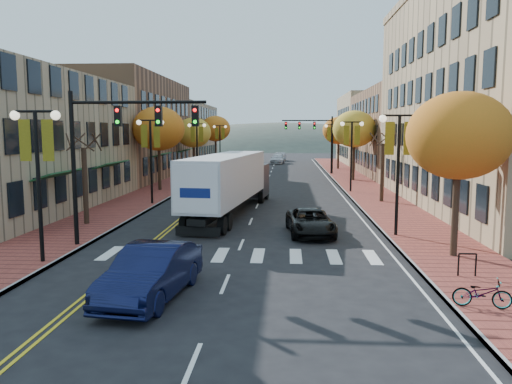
% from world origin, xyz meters
% --- Properties ---
extents(ground, '(200.00, 200.00, 0.00)m').
position_xyz_m(ground, '(0.00, 0.00, 0.00)').
color(ground, black).
rests_on(ground, ground).
extents(sidewalk_left, '(4.00, 85.00, 0.15)m').
position_xyz_m(sidewalk_left, '(-9.00, 32.50, 0.07)').
color(sidewalk_left, brown).
rests_on(sidewalk_left, ground).
extents(sidewalk_right, '(4.00, 85.00, 0.15)m').
position_xyz_m(sidewalk_right, '(9.00, 32.50, 0.07)').
color(sidewalk_right, brown).
rests_on(sidewalk_right, ground).
extents(building_left_mid, '(12.00, 24.00, 11.00)m').
position_xyz_m(building_left_mid, '(-17.00, 36.00, 5.50)').
color(building_left_mid, brown).
rests_on(building_left_mid, ground).
extents(building_left_far, '(12.00, 26.00, 9.50)m').
position_xyz_m(building_left_far, '(-17.00, 61.00, 4.75)').
color(building_left_far, '#9E8966').
rests_on(building_left_far, ground).
extents(building_right_mid, '(15.00, 24.00, 10.00)m').
position_xyz_m(building_right_mid, '(18.50, 42.00, 5.00)').
color(building_right_mid, brown).
rests_on(building_right_mid, ground).
extents(building_right_far, '(15.00, 20.00, 11.00)m').
position_xyz_m(building_right_far, '(18.50, 64.00, 5.50)').
color(building_right_far, '#9E8966').
rests_on(building_right_far, ground).
extents(tree_left_a, '(0.28, 0.28, 4.20)m').
position_xyz_m(tree_left_a, '(-9.00, 8.00, 2.25)').
color(tree_left_a, '#382619').
rests_on(tree_left_a, sidewalk_left).
extents(tree_left_b, '(4.48, 4.48, 7.21)m').
position_xyz_m(tree_left_b, '(-9.00, 24.00, 5.45)').
color(tree_left_b, '#382619').
rests_on(tree_left_b, sidewalk_left).
extents(tree_left_c, '(4.16, 4.16, 6.69)m').
position_xyz_m(tree_left_c, '(-9.00, 40.00, 5.05)').
color(tree_left_c, '#382619').
rests_on(tree_left_c, sidewalk_left).
extents(tree_left_d, '(4.61, 4.61, 7.42)m').
position_xyz_m(tree_left_d, '(-9.00, 58.00, 5.60)').
color(tree_left_d, '#382619').
rests_on(tree_left_d, sidewalk_left).
extents(tree_right_a, '(4.16, 4.16, 6.69)m').
position_xyz_m(tree_right_a, '(9.00, 2.00, 5.05)').
color(tree_right_a, '#382619').
rests_on(tree_right_a, sidewalk_right).
extents(tree_right_b, '(0.28, 0.28, 4.20)m').
position_xyz_m(tree_right_b, '(9.00, 18.00, 2.25)').
color(tree_right_b, '#382619').
rests_on(tree_right_b, sidewalk_right).
extents(tree_right_c, '(4.48, 4.48, 7.21)m').
position_xyz_m(tree_right_c, '(9.00, 34.00, 5.45)').
color(tree_right_c, '#382619').
rests_on(tree_right_c, sidewalk_right).
extents(tree_right_d, '(4.35, 4.35, 7.00)m').
position_xyz_m(tree_right_d, '(9.00, 50.00, 5.29)').
color(tree_right_d, '#382619').
rests_on(tree_right_d, sidewalk_right).
extents(lamp_left_a, '(1.96, 0.36, 6.05)m').
position_xyz_m(lamp_left_a, '(-7.50, 0.00, 4.29)').
color(lamp_left_a, black).
rests_on(lamp_left_a, ground).
extents(lamp_left_b, '(1.96, 0.36, 6.05)m').
position_xyz_m(lamp_left_b, '(-7.50, 16.00, 4.29)').
color(lamp_left_b, black).
rests_on(lamp_left_b, ground).
extents(lamp_left_c, '(1.96, 0.36, 6.05)m').
position_xyz_m(lamp_left_c, '(-7.50, 34.00, 4.29)').
color(lamp_left_c, black).
rests_on(lamp_left_c, ground).
extents(lamp_left_d, '(1.96, 0.36, 6.05)m').
position_xyz_m(lamp_left_d, '(-7.50, 52.00, 4.29)').
color(lamp_left_d, black).
rests_on(lamp_left_d, ground).
extents(lamp_right_a, '(1.96, 0.36, 6.05)m').
position_xyz_m(lamp_right_a, '(7.50, 6.00, 4.29)').
color(lamp_right_a, black).
rests_on(lamp_right_a, ground).
extents(lamp_right_b, '(1.96, 0.36, 6.05)m').
position_xyz_m(lamp_right_b, '(7.50, 24.00, 4.29)').
color(lamp_right_b, black).
rests_on(lamp_right_b, ground).
extents(lamp_right_c, '(1.96, 0.36, 6.05)m').
position_xyz_m(lamp_right_c, '(7.50, 42.00, 4.29)').
color(lamp_right_c, black).
rests_on(lamp_right_c, ground).
extents(traffic_mast_near, '(6.10, 0.35, 7.00)m').
position_xyz_m(traffic_mast_near, '(-5.48, 3.00, 4.92)').
color(traffic_mast_near, black).
rests_on(traffic_mast_near, ground).
extents(traffic_mast_far, '(6.10, 0.34, 7.00)m').
position_xyz_m(traffic_mast_far, '(5.48, 42.00, 4.92)').
color(traffic_mast_far, black).
rests_on(traffic_mast_far, ground).
extents(semi_truck, '(4.24, 15.46, 3.82)m').
position_xyz_m(semi_truck, '(-1.42, 12.34, 2.23)').
color(semi_truck, black).
rests_on(semi_truck, ground).
extents(navy_sedan, '(2.44, 5.30, 1.68)m').
position_xyz_m(navy_sedan, '(-2.12, -3.62, 0.84)').
color(navy_sedan, black).
rests_on(navy_sedan, ground).
extents(black_suv, '(2.60, 4.92, 1.32)m').
position_xyz_m(black_suv, '(3.30, 6.46, 0.66)').
color(black_suv, black).
rests_on(black_suv, ground).
extents(car_far_white, '(1.75, 3.88, 1.29)m').
position_xyz_m(car_far_white, '(-2.60, 50.16, 0.65)').
color(car_far_white, white).
rests_on(car_far_white, ground).
extents(car_far_silver, '(2.47, 5.33, 1.51)m').
position_xyz_m(car_far_silver, '(0.50, 62.17, 0.75)').
color(car_far_silver, '#B0B1B8').
rests_on(car_far_silver, ground).
extents(car_far_oncoming, '(1.96, 4.65, 1.49)m').
position_xyz_m(car_far_oncoming, '(0.91, 69.59, 0.75)').
color(car_far_oncoming, '#9D9DA4').
rests_on(car_far_oncoming, ground).
extents(bicycle, '(1.71, 0.87, 0.86)m').
position_xyz_m(bicycle, '(7.80, -4.23, 0.58)').
color(bicycle, gray).
rests_on(bicycle, sidewalk_right).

